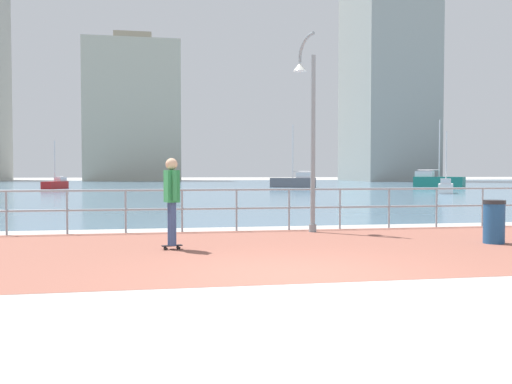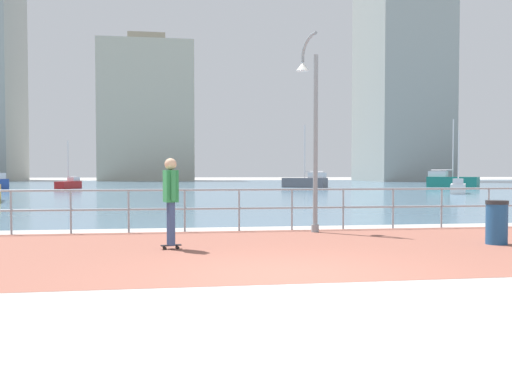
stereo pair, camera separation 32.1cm
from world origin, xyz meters
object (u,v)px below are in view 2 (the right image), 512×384
Objects in this scene: lamppost at (311,122)px; skateboarder at (171,194)px; sailboat_yellow at (69,184)px; sailboat_white at (306,181)px; sailboat_gray at (451,181)px; sailboat_navy at (458,188)px; trash_bin at (497,222)px.

skateboarder is (-3.54, -2.71, -1.71)m from lamppost.
sailboat_white is at bearing 0.97° from sailboat_yellow.
sailboat_gray is 1.10× the size of sailboat_white.
lamppost is 45.49m from sailboat_gray.
skateboarder is 0.41× the size of sailboat_yellow.
sailboat_yellow is (-9.50, 41.78, -0.66)m from skateboarder.
sailboat_navy is (16.55, 22.60, -2.37)m from lamppost.
sailboat_white is at bearing 175.57° from sailboat_gray.
sailboat_yellow is 0.65× the size of sailboat_gray.
sailboat_gray is at bearing 63.31° from sailboat_navy.
sailboat_yellow is at bearing 102.81° from skateboarder.
skateboarder is 1.94× the size of trash_bin.
sailboat_navy is at bearing 51.57° from skateboarder.
trash_bin is (6.80, -0.28, -0.62)m from skateboarder.
sailboat_yellow is 37.49m from sailboat_gray.
sailboat_navy is (13.29, 25.59, -0.04)m from trash_bin.
trash_bin is 0.14× the size of sailboat_gray.
sailboat_navy is at bearing -116.69° from sailboat_gray.
sailboat_white is (-6.93, 16.85, 0.17)m from sailboat_navy.
sailboat_yellow is at bearing 178.83° from sailboat_gray.
skateboarder is at bearing -142.52° from lamppost.
sailboat_navy is 18.22m from sailboat_white.
sailboat_yellow is (-13.04, 39.07, -2.38)m from lamppost.
trash_bin is at bearing -68.82° from sailboat_yellow.
skateboarder is 0.26× the size of sailboat_gray.
sailboat_navy reaches higher than trash_bin.
sailboat_gray is at bearing -1.17° from sailboat_yellow.
sailboat_yellow is at bearing -179.03° from sailboat_white.
lamppost is at bearing 137.44° from trash_bin.
sailboat_gray is at bearing 62.84° from trash_bin.
sailboat_white is (-14.82, 1.15, -0.06)m from sailboat_gray.
lamppost reaches higher than skateboarder.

